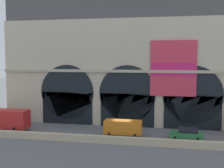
# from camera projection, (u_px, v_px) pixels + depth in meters

# --- Properties ---
(ground_plane) EXTENTS (200.00, 200.00, 0.00)m
(ground_plane) POSITION_uv_depth(u_px,v_px,m) (122.00, 135.00, 40.86)
(ground_plane) COLOR slate
(quay_parapet_wall) EXTENTS (90.00, 0.70, 0.96)m
(quay_parapet_wall) POSITION_uv_depth(u_px,v_px,m) (116.00, 140.00, 36.36)
(quay_parapet_wall) COLOR #BCAD8C
(quay_parapet_wall) RESTS_ON ground
(station_building) EXTENTS (41.99, 5.97, 21.29)m
(station_building) POSITION_uv_depth(u_px,v_px,m) (130.00, 61.00, 47.52)
(station_building) COLOR beige
(station_building) RESTS_ON ground
(box_truck_west) EXTENTS (7.50, 2.91, 3.12)m
(box_truck_west) POSITION_uv_depth(u_px,v_px,m) (5.00, 119.00, 43.31)
(box_truck_west) COLOR #28479E
(box_truck_west) RESTS_ON ground
(van_center) EXTENTS (5.20, 2.48, 2.20)m
(van_center) POSITION_uv_depth(u_px,v_px,m) (123.00, 127.00, 40.04)
(van_center) COLOR orange
(van_center) RESTS_ON ground
(car_mideast) EXTENTS (4.40, 2.22, 1.55)m
(car_mideast) POSITION_uv_depth(u_px,v_px,m) (186.00, 134.00, 38.36)
(car_mideast) COLOR #2D7A42
(car_mideast) RESTS_ON ground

